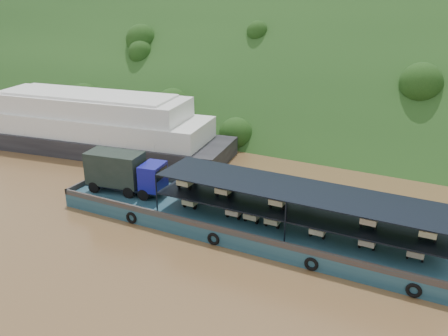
% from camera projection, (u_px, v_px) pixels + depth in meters
% --- Properties ---
extents(ground, '(160.00, 160.00, 0.00)m').
position_uv_depth(ground, '(228.00, 216.00, 44.17)').
color(ground, brown).
rests_on(ground, ground).
extents(hillside, '(140.00, 39.60, 39.60)m').
position_uv_depth(hillside, '(338.00, 120.00, 74.01)').
color(hillside, '#1C3D16').
rests_on(hillside, ground).
extents(cargo_barge, '(35.00, 7.18, 4.93)m').
position_uv_depth(cargo_barge, '(238.00, 215.00, 41.62)').
color(cargo_barge, '#153749').
rests_on(cargo_barge, ground).
extents(passenger_ferry, '(35.22, 13.35, 6.96)m').
position_uv_depth(passenger_ferry, '(92.00, 125.00, 60.38)').
color(passenger_ferry, black).
rests_on(passenger_ferry, ground).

